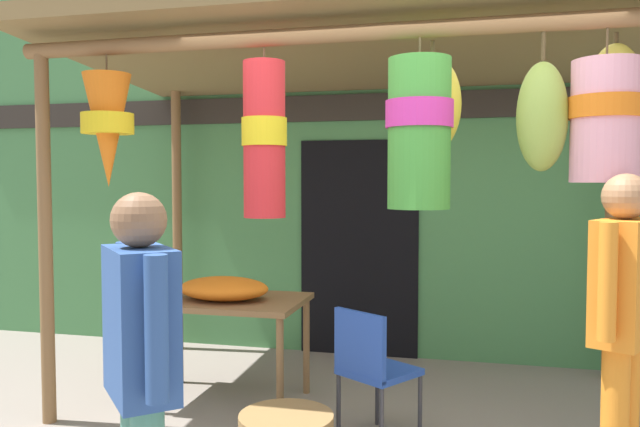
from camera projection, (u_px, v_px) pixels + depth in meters
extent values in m
cube|color=#47844C|center=(419.00, 156.00, 5.78)|extent=(10.47, 0.25, 3.71)
cube|color=#2D2823|center=(418.00, 106.00, 5.62)|extent=(9.42, 0.04, 0.24)
cube|color=black|center=(359.00, 248.00, 5.82)|extent=(1.10, 0.03, 2.00)
cylinder|color=brown|center=(45.00, 239.00, 4.17)|extent=(0.09, 0.09, 2.48)
cylinder|color=brown|center=(177.00, 221.00, 6.03)|extent=(0.09, 0.09, 2.48)
cylinder|color=brown|center=(610.00, 228.00, 5.11)|extent=(0.09, 0.09, 2.48)
cylinder|color=brown|center=(327.00, 35.00, 3.65)|extent=(4.05, 0.10, 0.10)
cylinder|color=brown|center=(377.00, 66.00, 5.49)|extent=(4.05, 0.10, 0.10)
cube|color=olive|center=(357.00, 48.00, 4.57)|extent=(4.35, 2.41, 0.28)
cylinder|color=brown|center=(107.00, 64.00, 3.98)|extent=(0.01, 0.01, 0.12)
cone|color=orange|center=(108.00, 131.00, 4.00)|extent=(0.30, 0.30, 0.72)
cylinder|color=yellow|center=(108.00, 124.00, 4.00)|extent=(0.33, 0.33, 0.13)
cylinder|color=brown|center=(264.00, 54.00, 3.75)|extent=(0.01, 0.01, 0.09)
cylinder|color=red|center=(264.00, 140.00, 3.78)|extent=(0.25, 0.25, 0.94)
cylinder|color=yellow|center=(264.00, 132.00, 3.77)|extent=(0.27, 0.27, 0.17)
cylinder|color=brown|center=(420.00, 48.00, 3.49)|extent=(0.01, 0.01, 0.12)
cylinder|color=green|center=(419.00, 134.00, 3.52)|extent=(0.35, 0.35, 0.84)
cylinder|color=#D13399|center=(419.00, 114.00, 3.51)|extent=(0.38, 0.38, 0.15)
cylinder|color=brown|center=(607.00, 44.00, 3.29)|extent=(0.01, 0.01, 0.16)
cylinder|color=pink|center=(605.00, 121.00, 3.31)|extent=(0.35, 0.35, 0.64)
cylinder|color=orange|center=(606.00, 107.00, 3.30)|extent=(0.38, 0.38, 0.12)
cylinder|color=#4C3D23|center=(616.00, 38.00, 3.38)|extent=(0.02, 0.02, 0.06)
ellipsoid|color=gold|center=(615.00, 100.00, 3.39)|extent=(0.31, 0.26, 0.60)
cylinder|color=#4C3D23|center=(543.00, 47.00, 3.37)|extent=(0.02, 0.02, 0.16)
ellipsoid|color=#89A842|center=(542.00, 117.00, 3.39)|extent=(0.27, 0.23, 0.59)
cylinder|color=#4C3D23|center=(433.00, 48.00, 3.58)|extent=(0.02, 0.02, 0.08)
ellipsoid|color=yellow|center=(432.00, 105.00, 3.59)|extent=(0.33, 0.28, 0.56)
cube|color=brown|center=(225.00, 301.00, 4.58)|extent=(1.15, 0.77, 0.04)
cylinder|color=brown|center=(136.00, 361.00, 4.40)|extent=(0.05, 0.05, 0.73)
cylinder|color=brown|center=(280.00, 372.00, 4.15)|extent=(0.05, 0.05, 0.73)
cylinder|color=brown|center=(180.00, 338.00, 5.05)|extent=(0.05, 0.05, 0.73)
cylinder|color=brown|center=(306.00, 346.00, 4.80)|extent=(0.05, 0.05, 0.73)
ellipsoid|color=orange|center=(224.00, 288.00, 4.51)|extent=(0.66, 0.46, 0.17)
ellipsoid|color=#D13399|center=(234.00, 289.00, 4.44)|extent=(0.30, 0.23, 0.12)
cube|color=#2347A8|center=(379.00, 371.00, 3.92)|extent=(0.55, 0.55, 0.04)
cube|color=#2347A8|center=(360.00, 345.00, 3.79)|extent=(0.35, 0.25, 0.40)
cylinder|color=#333338|center=(420.00, 406.00, 3.92)|extent=(0.03, 0.03, 0.44)
cylinder|color=#333338|center=(377.00, 392.00, 4.19)|extent=(0.03, 0.03, 0.44)
cylinder|color=#333338|center=(382.00, 421.00, 3.68)|extent=(0.03, 0.03, 0.44)
cylinder|color=#333338|center=(339.00, 405.00, 3.94)|extent=(0.03, 0.03, 0.44)
cylinder|color=orange|center=(625.00, 419.00, 3.21)|extent=(0.13, 0.13, 0.82)
cube|color=orange|center=(624.00, 282.00, 3.10)|extent=(0.38, 0.46, 0.62)
cylinder|color=orange|center=(638.00, 270.00, 3.29)|extent=(0.08, 0.08, 0.56)
cylinder|color=orange|center=(607.00, 282.00, 2.91)|extent=(0.08, 0.08, 0.56)
sphere|color=#9E704C|center=(626.00, 196.00, 3.08)|extent=(0.23, 0.23, 0.23)
cube|color=#2D5193|center=(140.00, 323.00, 2.45)|extent=(0.43, 0.44, 0.59)
cylinder|color=#2D5193|center=(127.00, 304.00, 2.67)|extent=(0.08, 0.08, 0.53)
cylinder|color=#2D5193|center=(157.00, 329.00, 2.22)|extent=(0.08, 0.08, 0.53)
sphere|color=#896042|center=(139.00, 220.00, 2.42)|extent=(0.22, 0.22, 0.22)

